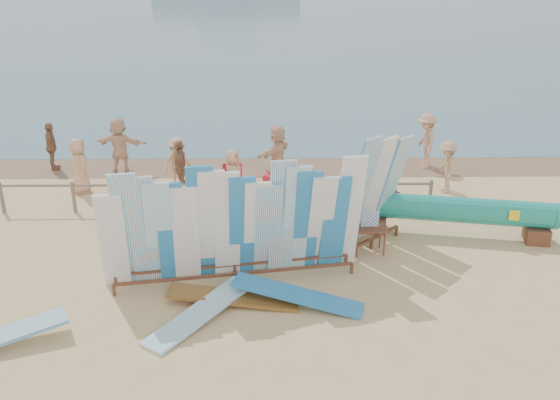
{
  "coord_description": "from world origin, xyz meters",
  "views": [
    {
      "loc": [
        1.54,
        -12.51,
        6.36
      ],
      "look_at": [
        1.74,
        1.05,
        1.09
      ],
      "focal_mm": 38.0,
      "sensor_mm": 36.0,
      "label": 1
    }
  ],
  "objects_px": {
    "beachgoer_extra_0": "(447,167)",
    "beachgoer_5": "(277,153)",
    "beachgoer_11": "(120,145)",
    "beachgoer_6": "(233,175)",
    "beachgoer_4": "(181,168)",
    "stroller": "(276,187)",
    "beach_chair_left": "(205,196)",
    "outrigger_canoe": "(456,211)",
    "main_surfboard_rack": "(235,227)",
    "flat_board_d": "(297,304)",
    "beachgoer_9": "(426,141)",
    "vendor_table": "(369,239)",
    "beachgoer_3": "(177,163)",
    "beachgoer_10": "(394,166)",
    "flat_board_c": "(233,303)",
    "side_surfboard_rack": "(367,196)",
    "flat_board_b": "(201,318)",
    "beachgoer_extra_1": "(51,147)",
    "beach_chair_right": "(233,187)",
    "beachgoer_0": "(79,166)"
  },
  "relations": [
    {
      "from": "stroller",
      "to": "beachgoer_10",
      "type": "xyz_separation_m",
      "value": [
        3.53,
        0.57,
        0.42
      ]
    },
    {
      "from": "beachgoer_10",
      "to": "beachgoer_9",
      "type": "bearing_deg",
      "value": -40.21
    },
    {
      "from": "beachgoer_9",
      "to": "beachgoer_5",
      "type": "bearing_deg",
      "value": -76.87
    },
    {
      "from": "beachgoer_11",
      "to": "beachgoer_9",
      "type": "relative_size",
      "value": 0.99
    },
    {
      "from": "main_surfboard_rack",
      "to": "outrigger_canoe",
      "type": "bearing_deg",
      "value": 12.35
    },
    {
      "from": "beachgoer_11",
      "to": "beachgoer_6",
      "type": "relative_size",
      "value": 1.22
    },
    {
      "from": "beachgoer_extra_0",
      "to": "side_surfboard_rack",
      "type": "bearing_deg",
      "value": -36.48
    },
    {
      "from": "beach_chair_right",
      "to": "stroller",
      "type": "relative_size",
      "value": 0.79
    },
    {
      "from": "vendor_table",
      "to": "beachgoer_3",
      "type": "height_order",
      "value": "beachgoer_3"
    },
    {
      "from": "flat_board_c",
      "to": "beachgoer_6",
      "type": "bearing_deg",
      "value": 10.06
    },
    {
      "from": "flat_board_c",
      "to": "stroller",
      "type": "bearing_deg",
      "value": -2.48
    },
    {
      "from": "beachgoer_extra_1",
      "to": "beachgoer_10",
      "type": "bearing_deg",
      "value": -117.64
    },
    {
      "from": "beachgoer_5",
      "to": "beachgoer_6",
      "type": "height_order",
      "value": "beachgoer_5"
    },
    {
      "from": "vendor_table",
      "to": "beachgoer_0",
      "type": "xyz_separation_m",
      "value": [
        -8.14,
        4.29,
        0.5
      ]
    },
    {
      "from": "beachgoer_extra_0",
      "to": "beachgoer_9",
      "type": "xyz_separation_m",
      "value": [
        -0.05,
        2.41,
        0.15
      ]
    },
    {
      "from": "beachgoer_extra_0",
      "to": "flat_board_d",
      "type": "bearing_deg",
      "value": -34.13
    },
    {
      "from": "beachgoer_10",
      "to": "vendor_table",
      "type": "bearing_deg",
      "value": 152.75
    },
    {
      "from": "beachgoer_11",
      "to": "beachgoer_9",
      "type": "distance_m",
      "value": 10.3
    },
    {
      "from": "beachgoer_extra_1",
      "to": "flat_board_c",
      "type": "bearing_deg",
      "value": -157.62
    },
    {
      "from": "flat_board_c",
      "to": "beachgoer_9",
      "type": "height_order",
      "value": "beachgoer_9"
    },
    {
      "from": "vendor_table",
      "to": "beachgoer_extra_0",
      "type": "height_order",
      "value": "beachgoer_extra_0"
    },
    {
      "from": "beach_chair_left",
      "to": "outrigger_canoe",
      "type": "bearing_deg",
      "value": 11.21
    },
    {
      "from": "outrigger_canoe",
      "to": "flat_board_c",
      "type": "distance_m",
      "value": 6.39
    },
    {
      "from": "beachgoer_9",
      "to": "beachgoer_0",
      "type": "xyz_separation_m",
      "value": [
        -11.06,
        -2.27,
        -0.1
      ]
    },
    {
      "from": "side_surfboard_rack",
      "to": "beachgoer_11",
      "type": "relative_size",
      "value": 1.54
    },
    {
      "from": "flat_board_b",
      "to": "beachgoer_5",
      "type": "relative_size",
      "value": 1.47
    },
    {
      "from": "side_surfboard_rack",
      "to": "beachgoer_11",
      "type": "bearing_deg",
      "value": 97.37
    },
    {
      "from": "main_surfboard_rack",
      "to": "beach_chair_right",
      "type": "xyz_separation_m",
      "value": [
        -0.38,
        5.25,
        -0.98
      ]
    },
    {
      "from": "flat_board_b",
      "to": "beachgoer_5",
      "type": "height_order",
      "value": "beachgoer_5"
    },
    {
      "from": "beach_chair_right",
      "to": "beachgoer_11",
      "type": "xyz_separation_m",
      "value": [
        -3.87,
        2.24,
        0.67
      ]
    },
    {
      "from": "flat_board_d",
      "to": "beachgoer_6",
      "type": "height_order",
      "value": "beachgoer_6"
    },
    {
      "from": "outrigger_canoe",
      "to": "beachgoer_extra_1",
      "type": "height_order",
      "value": "beachgoer_extra_1"
    },
    {
      "from": "beach_chair_left",
      "to": "beachgoer_extra_1",
      "type": "bearing_deg",
      "value": 178.29
    },
    {
      "from": "main_surfboard_rack",
      "to": "flat_board_d",
      "type": "height_order",
      "value": "main_surfboard_rack"
    },
    {
      "from": "beachgoer_10",
      "to": "beachgoer_5",
      "type": "height_order",
      "value": "beachgoer_5"
    },
    {
      "from": "beachgoer_extra_0",
      "to": "beachgoer_6",
      "type": "xyz_separation_m",
      "value": [
        -6.44,
        -0.6,
        -0.03
      ]
    },
    {
      "from": "beach_chair_left",
      "to": "beachgoer_9",
      "type": "height_order",
      "value": "beachgoer_9"
    },
    {
      "from": "beach_chair_left",
      "to": "beachgoer_10",
      "type": "distance_m",
      "value": 5.67
    },
    {
      "from": "beachgoer_extra_0",
      "to": "beachgoer_5",
      "type": "bearing_deg",
      "value": -100.32
    },
    {
      "from": "beachgoer_3",
      "to": "beachgoer_extra_0",
      "type": "bearing_deg",
      "value": -43.02
    },
    {
      "from": "beachgoer_6",
      "to": "beachgoer_9",
      "type": "xyz_separation_m",
      "value": [
        6.39,
        3.01,
        0.18
      ]
    },
    {
      "from": "beachgoer_0",
      "to": "vendor_table",
      "type": "bearing_deg",
      "value": -131.74
    },
    {
      "from": "beachgoer_10",
      "to": "beachgoer_4",
      "type": "relative_size",
      "value": 1.07
    },
    {
      "from": "beachgoer_extra_1",
      "to": "vendor_table",
      "type": "bearing_deg",
      "value": -138.37
    },
    {
      "from": "beachgoer_4",
      "to": "stroller",
      "type": "bearing_deg",
      "value": 71.8
    },
    {
      "from": "beach_chair_right",
      "to": "beachgoer_0",
      "type": "xyz_separation_m",
      "value": [
        -4.64,
        0.32,
        0.58
      ]
    },
    {
      "from": "outrigger_canoe",
      "to": "beachgoer_11",
      "type": "height_order",
      "value": "beachgoer_11"
    },
    {
      "from": "main_surfboard_rack",
      "to": "beach_chair_right",
      "type": "relative_size",
      "value": 6.05
    },
    {
      "from": "flat_board_b",
      "to": "beachgoer_9",
      "type": "height_order",
      "value": "beachgoer_9"
    },
    {
      "from": "beachgoer_3",
      "to": "beachgoer_extra_1",
      "type": "bearing_deg",
      "value": 118.24
    }
  ]
}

